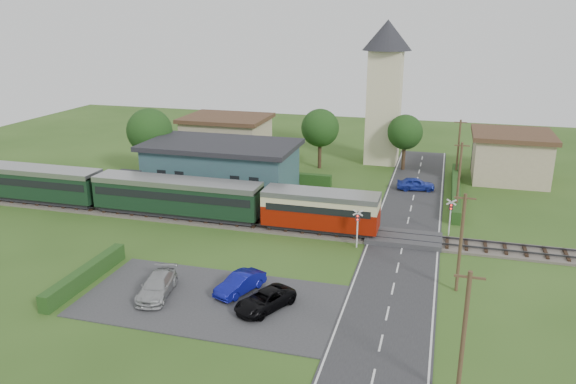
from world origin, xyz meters
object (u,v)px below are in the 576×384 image
(crossing_signal_far, at_px, (451,212))
(pedestrian_far, at_px, (150,193))
(car_on_road, at_px, (416,184))
(car_park_blue, at_px, (240,283))
(car_park_dark, at_px, (265,300))
(pedestrian_near, at_px, (286,204))
(house_west, at_px, (227,137))
(house_east, at_px, (510,156))
(car_park_silver, at_px, (157,286))
(train, at_px, (146,193))
(church_tower, at_px, (385,82))
(crossing_signal_near, at_px, (358,223))
(station_building, at_px, (222,167))
(equipment_hut, at_px, (127,184))

(crossing_signal_far, distance_m, pedestrian_far, 28.72)
(car_on_road, relative_size, pedestrian_far, 2.58)
(car_park_blue, distance_m, car_park_dark, 2.87)
(car_park_blue, distance_m, pedestrian_near, 15.23)
(crossing_signal_far, distance_m, car_on_road, 12.96)
(house_west, distance_m, house_east, 35.01)
(house_west, distance_m, car_on_road, 26.43)
(car_park_dark, bearing_deg, pedestrian_near, 128.01)
(house_east, height_order, pedestrian_near, house_east)
(car_park_silver, bearing_deg, pedestrian_far, 109.43)
(crossing_signal_far, xyz_separation_m, car_on_road, (-3.57, 12.38, -1.41))
(car_park_silver, bearing_deg, car_on_road, 51.65)
(train, height_order, house_west, house_west)
(church_tower, bearing_deg, crossing_signal_near, -87.18)
(station_building, distance_m, car_park_blue, 23.70)
(pedestrian_near, bearing_deg, station_building, -42.91)
(house_west, xyz_separation_m, crossing_signal_near, (21.40, -25.41, -0.65))
(train, distance_m, car_park_silver, 16.85)
(car_park_dark, bearing_deg, crossing_signal_far, 82.22)
(train, relative_size, car_park_silver, 9.29)
(car_on_road, height_order, pedestrian_near, pedestrian_near)
(station_building, relative_size, train, 0.37)
(equipment_hut, relative_size, crossing_signal_far, 0.78)
(church_tower, relative_size, crossing_signal_far, 5.37)
(house_east, relative_size, pedestrian_near, 4.74)
(house_east, xyz_separation_m, car_park_dark, (-17.66, -36.09, -2.11))
(crossing_signal_far, relative_size, pedestrian_near, 1.77)
(church_tower, bearing_deg, house_west, -171.47)
(church_tower, relative_size, car_park_silver, 3.79)
(church_tower, height_order, pedestrian_near, church_tower)
(car_park_dark, bearing_deg, house_west, 141.62)
(car_on_road, xyz_separation_m, car_park_blue, (-10.01, -27.17, 0.01))
(house_west, xyz_separation_m, car_park_dark, (17.34, -37.09, -2.11))
(car_park_silver, relative_size, pedestrian_near, 2.51)
(station_building, xyz_separation_m, crossing_signal_far, (23.60, -6.60, -0.55))
(church_tower, height_order, crossing_signal_near, church_tower)
(car_on_road, bearing_deg, crossing_signal_far, -172.68)
(train, bearing_deg, pedestrian_far, 112.76)
(train, distance_m, house_west, 23.03)
(station_building, relative_size, house_west, 1.48)
(car_on_road, distance_m, pedestrian_far, 27.88)
(car_park_blue, bearing_deg, pedestrian_near, 116.06)
(station_building, bearing_deg, equipment_hut, -144.08)
(car_park_blue, bearing_deg, crossing_signal_near, 79.37)
(train, relative_size, car_park_blue, 10.78)
(church_tower, xyz_separation_m, crossing_signal_near, (1.40, -28.41, -8.08))
(house_west, bearing_deg, crossing_signal_near, -49.89)
(house_east, height_order, car_park_dark, house_east)
(equipment_hut, relative_size, car_park_silver, 0.55)
(crossing_signal_far, relative_size, car_park_silver, 0.70)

